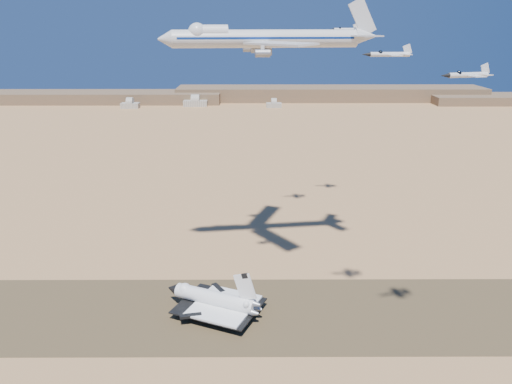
{
  "coord_description": "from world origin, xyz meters",
  "views": [
    {
      "loc": [
        14.84,
        -156.13,
        98.31
      ],
      "look_at": [
        15.51,
        8.0,
        43.39
      ],
      "focal_mm": 35.0,
      "sensor_mm": 36.0,
      "label": 1
    }
  ],
  "objects_px": {
    "carrier_747": "(260,39)",
    "chase_jet_b": "(467,75)",
    "crew_c": "(240,323)",
    "chase_jet_d": "(345,29)",
    "chase_jet_c": "(303,42)",
    "crew_a": "(238,325)",
    "crew_b": "(237,323)",
    "shuttle": "(214,300)",
    "chase_jet_a": "(389,54)"
  },
  "relations": [
    {
      "from": "crew_b",
      "to": "chase_jet_d",
      "type": "distance_m",
      "value": 153.82
    },
    {
      "from": "crew_a",
      "to": "chase_jet_b",
      "type": "relative_size",
      "value": 0.14
    },
    {
      "from": "crew_c",
      "to": "chase_jet_b",
      "type": "xyz_separation_m",
      "value": [
        57.77,
        -22.33,
        85.8
      ]
    },
    {
      "from": "crew_b",
      "to": "chase_jet_b",
      "type": "height_order",
      "value": "chase_jet_b"
    },
    {
      "from": "crew_a",
      "to": "carrier_747",
      "type": "bearing_deg",
      "value": -28.61
    },
    {
      "from": "shuttle",
      "to": "chase_jet_b",
      "type": "relative_size",
      "value": 2.74
    },
    {
      "from": "crew_a",
      "to": "crew_b",
      "type": "bearing_deg",
      "value": -6.13
    },
    {
      "from": "chase_jet_d",
      "to": "crew_b",
      "type": "bearing_deg",
      "value": -112.66
    },
    {
      "from": "crew_c",
      "to": "chase_jet_c",
      "type": "height_order",
      "value": "chase_jet_c"
    },
    {
      "from": "crew_c",
      "to": "shuttle",
      "type": "bearing_deg",
      "value": 12.26
    },
    {
      "from": "chase_jet_a",
      "to": "chase_jet_c",
      "type": "relative_size",
      "value": 0.95
    },
    {
      "from": "crew_c",
      "to": "chase_jet_c",
      "type": "distance_m",
      "value": 131.34
    },
    {
      "from": "crew_b",
      "to": "chase_jet_c",
      "type": "distance_m",
      "value": 131.61
    },
    {
      "from": "chase_jet_a",
      "to": "crew_a",
      "type": "bearing_deg",
      "value": 169.01
    },
    {
      "from": "carrier_747",
      "to": "chase_jet_b",
      "type": "height_order",
      "value": "carrier_747"
    },
    {
      "from": "carrier_747",
      "to": "chase_jet_b",
      "type": "distance_m",
      "value": 82.43
    },
    {
      "from": "crew_c",
      "to": "chase_jet_c",
      "type": "relative_size",
      "value": 0.12
    },
    {
      "from": "chase_jet_c",
      "to": "carrier_747",
      "type": "bearing_deg",
      "value": -118.33
    },
    {
      "from": "crew_b",
      "to": "chase_jet_a",
      "type": "distance_m",
      "value": 99.93
    },
    {
      "from": "crew_a",
      "to": "chase_jet_a",
      "type": "distance_m",
      "value": 99.64
    },
    {
      "from": "shuttle",
      "to": "chase_jet_a",
      "type": "xyz_separation_m",
      "value": [
        51.35,
        -16.2,
        85.92
      ]
    },
    {
      "from": "carrier_747",
      "to": "chase_jet_c",
      "type": "relative_size",
      "value": 5.63
    },
    {
      "from": "chase_jet_d",
      "to": "shuttle",
      "type": "bearing_deg",
      "value": -118.19
    },
    {
      "from": "carrier_747",
      "to": "chase_jet_b",
      "type": "xyz_separation_m",
      "value": [
        50.87,
        -64.48,
        -7.04
      ]
    },
    {
      "from": "crew_b",
      "to": "shuttle",
      "type": "bearing_deg",
      "value": 43.77
    },
    {
      "from": "crew_c",
      "to": "chase_jet_a",
      "type": "bearing_deg",
      "value": -136.72
    },
    {
      "from": "crew_b",
      "to": "chase_jet_c",
      "type": "bearing_deg",
      "value": -18.27
    },
    {
      "from": "crew_c",
      "to": "chase_jet_d",
      "type": "xyz_separation_m",
      "value": [
        49.7,
        109.17,
        95.65
      ]
    },
    {
      "from": "crew_a",
      "to": "chase_jet_b",
      "type": "height_order",
      "value": "chase_jet_b"
    },
    {
      "from": "crew_c",
      "to": "crew_b",
      "type": "bearing_deg",
      "value": 56.47
    },
    {
      "from": "crew_b",
      "to": "chase_jet_b",
      "type": "relative_size",
      "value": 0.13
    },
    {
      "from": "shuttle",
      "to": "crew_c",
      "type": "xyz_separation_m",
      "value": [
        9.61,
        -8.5,
        -4.03
      ]
    },
    {
      "from": "crew_a",
      "to": "crew_b",
      "type": "height_order",
      "value": "crew_a"
    },
    {
      "from": "chase_jet_a",
      "to": "crew_c",
      "type": "bearing_deg",
      "value": 166.98
    },
    {
      "from": "crew_b",
      "to": "chase_jet_c",
      "type": "xyz_separation_m",
      "value": [
        28.87,
        91.64,
        89.95
      ]
    },
    {
      "from": "chase_jet_b",
      "to": "chase_jet_c",
      "type": "distance_m",
      "value": 117.89
    },
    {
      "from": "carrier_747",
      "to": "chase_jet_a",
      "type": "distance_m",
      "value": 60.88
    },
    {
      "from": "carrier_747",
      "to": "crew_c",
      "type": "relative_size",
      "value": 48.65
    },
    {
      "from": "shuttle",
      "to": "chase_jet_d",
      "type": "height_order",
      "value": "chase_jet_d"
    },
    {
      "from": "shuttle",
      "to": "crew_c",
      "type": "height_order",
      "value": "shuttle"
    },
    {
      "from": "shuttle",
      "to": "carrier_747",
      "type": "bearing_deg",
      "value": 87.42
    },
    {
      "from": "crew_c",
      "to": "chase_jet_b",
      "type": "bearing_deg",
      "value": -147.39
    },
    {
      "from": "shuttle",
      "to": "chase_jet_b",
      "type": "distance_m",
      "value": 110.35
    },
    {
      "from": "chase_jet_b",
      "to": "crew_a",
      "type": "bearing_deg",
      "value": 144.73
    },
    {
      "from": "chase_jet_a",
      "to": "chase_jet_b",
      "type": "distance_m",
      "value": 22.1
    },
    {
      "from": "shuttle",
      "to": "crew_a",
      "type": "distance_m",
      "value": 13.74
    },
    {
      "from": "crew_b",
      "to": "chase_jet_a",
      "type": "bearing_deg",
      "value": -100.88
    },
    {
      "from": "carrier_747",
      "to": "chase_jet_a",
      "type": "xyz_separation_m",
      "value": [
        34.83,
        -49.85,
        -2.89
      ]
    },
    {
      "from": "chase_jet_a",
      "to": "shuttle",
      "type": "bearing_deg",
      "value": 159.92
    },
    {
      "from": "chase_jet_b",
      "to": "shuttle",
      "type": "bearing_deg",
      "value": 139.79
    }
  ]
}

